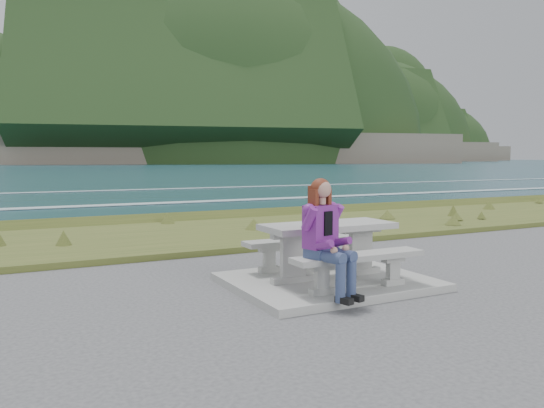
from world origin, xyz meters
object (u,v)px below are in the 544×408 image
object	(u,v)px
picnic_table	(328,236)
seated_woman	(330,254)
bench_seaward	(302,245)
bench_landward	(359,262)

from	to	relation	value
picnic_table	seated_woman	world-z (taller)	seated_woman
picnic_table	bench_seaward	xyz separation A→B (m)	(0.00, 0.70, -0.23)
bench_seaward	seated_woman	bearing A→B (deg)	-108.47
bench_landward	bench_seaward	world-z (taller)	same
picnic_table	seated_woman	size ratio (longest dim) A/B	1.29
picnic_table	bench_landward	distance (m)	0.74
bench_landward	seated_woman	world-z (taller)	seated_woman
bench_landward	seated_woman	bearing A→B (deg)	-165.94
picnic_table	bench_seaward	size ratio (longest dim) A/B	1.00
picnic_table	seated_woman	distance (m)	0.98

